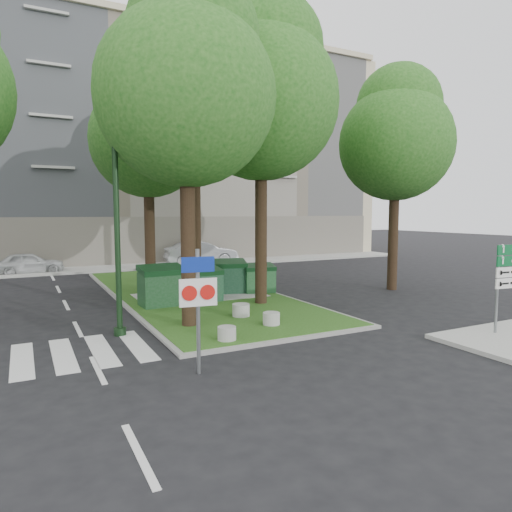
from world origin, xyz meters
TOP-DOWN VIEW (x-y plane):
  - ground at (0.00, 0.00)m, footprint 120.00×120.00m
  - median_island at (0.50, 8.00)m, footprint 6.00×16.00m
  - median_kerb at (0.50, 8.00)m, footprint 6.30×16.30m
  - building_sidewalk at (0.00, 18.50)m, footprint 42.00×3.00m
  - zebra_crossing at (-3.75, 1.50)m, footprint 5.00×3.00m
  - apartment_building at (0.00, 26.00)m, footprint 41.00×12.00m
  - tree_median_near_left at (-1.41, 2.56)m, footprint 5.20×5.20m
  - tree_median_near_right at (2.09, 4.56)m, footprint 5.60×5.60m
  - tree_median_mid at (-0.91, 9.06)m, footprint 4.80×4.80m
  - tree_median_far at (2.29, 12.06)m, footprint 5.80×5.80m
  - tree_street_right at (9.09, 5.06)m, footprint 5.00×5.00m
  - dumpster_a at (-1.41, 5.76)m, footprint 1.65×1.20m
  - dumpster_b at (0.19, 5.88)m, footprint 1.45×1.03m
  - dumpster_c at (1.79, 7.09)m, footprint 1.73×1.40m
  - dumpster_d at (3.00, 6.58)m, footprint 1.47×1.16m
  - bollard_left at (-1.14, 0.50)m, footprint 0.50×0.50m
  - bollard_right at (0.38, 2.83)m, footprint 0.56×0.56m
  - bollard_mid at (0.72, 1.41)m, footprint 0.51×0.51m
  - litter_bin at (3.20, 9.62)m, footprint 0.36×0.36m
  - street_lamp at (-3.50, 2.71)m, footprint 0.50×0.50m
  - traffic_sign_pole at (-2.58, -1.27)m, footprint 0.82×0.15m
  - directional_sign at (6.40, -2.36)m, footprint 1.24×0.20m
  - car_white at (-5.57, 18.35)m, footprint 3.70×1.55m
  - car_silver at (4.82, 18.41)m, footprint 4.91×2.05m

SIDE VIEW (x-z plane):
  - ground at x=0.00m, z-range 0.00..0.00m
  - zebra_crossing at x=-3.75m, z-range 0.00..0.01m
  - median_kerb at x=0.50m, z-range 0.00..0.10m
  - median_island at x=0.50m, z-range 0.00..0.12m
  - building_sidewalk at x=0.00m, z-range 0.00..0.12m
  - bollard_left at x=-1.14m, z-range 0.12..0.47m
  - bollard_mid at x=0.72m, z-range 0.12..0.49m
  - bollard_right at x=0.38m, z-range 0.12..0.52m
  - litter_bin at x=3.20m, z-range 0.12..0.75m
  - car_white at x=-5.57m, z-range 0.00..1.25m
  - dumpster_d at x=3.00m, z-range 0.10..1.32m
  - dumpster_b at x=0.19m, z-range 0.09..1.41m
  - car_silver at x=4.82m, z-range 0.00..1.58m
  - dumpster_c at x=1.79m, z-range 0.09..1.50m
  - dumpster_a at x=-1.41m, z-range 0.09..1.57m
  - traffic_sign_pole at x=-2.58m, z-range 0.39..3.11m
  - directional_sign at x=6.40m, z-range 0.53..3.01m
  - street_lamp at x=-3.50m, z-range 0.81..7.14m
  - tree_median_mid at x=-0.91m, z-range 1.98..11.97m
  - tree_street_right at x=9.09m, z-range 1.95..12.02m
  - tree_median_near_left at x=-1.41m, z-range 2.05..12.58m
  - tree_median_near_right at x=2.09m, z-range 2.26..13.72m
  - apartment_building at x=0.00m, z-range 0.00..16.00m
  - tree_median_far at x=2.29m, z-range 2.36..14.28m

